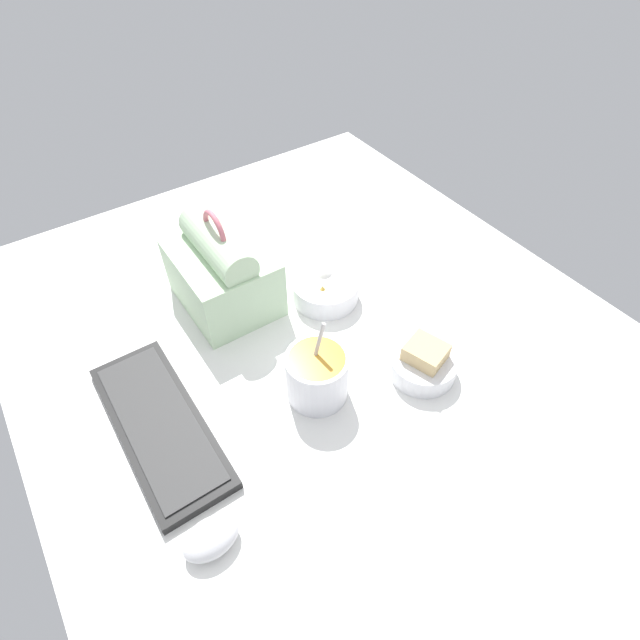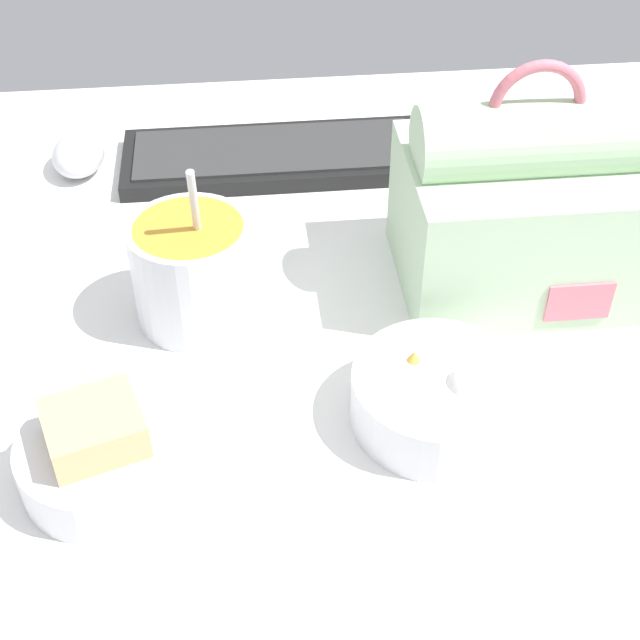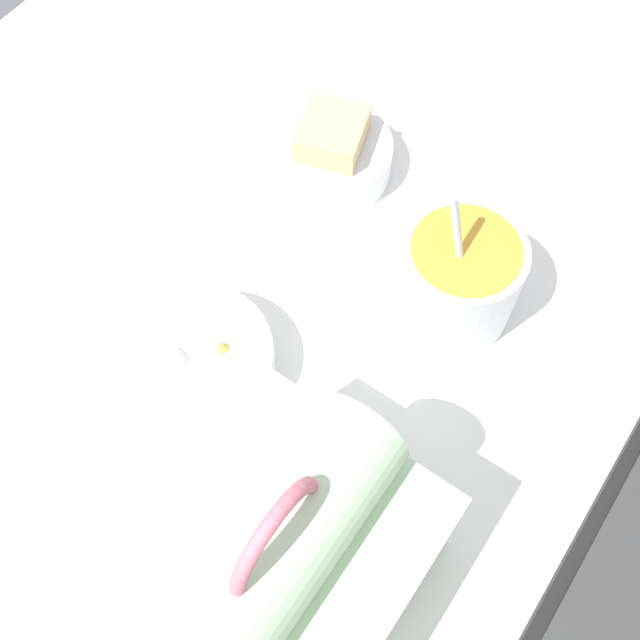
% 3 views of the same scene
% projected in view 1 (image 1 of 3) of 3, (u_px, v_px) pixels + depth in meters
% --- Properties ---
extents(desk_surface, '(1.40, 1.10, 0.02)m').
position_uv_depth(desk_surface, '(334.00, 355.00, 0.96)').
color(desk_surface, white).
rests_on(desk_surface, ground).
extents(keyboard, '(0.34, 0.13, 0.02)m').
position_uv_depth(keyboard, '(160.00, 424.00, 0.83)').
color(keyboard, black).
rests_on(keyboard, desk_surface).
extents(lunch_bag, '(0.21, 0.17, 0.22)m').
position_uv_depth(lunch_bag, '(223.00, 272.00, 0.99)').
color(lunch_bag, '#B7D6AD').
rests_on(lunch_bag, desk_surface).
extents(soup_cup, '(0.11, 0.11, 0.16)m').
position_uv_depth(soup_cup, '(317.00, 375.00, 0.85)').
color(soup_cup, silver).
rests_on(soup_cup, desk_surface).
extents(bento_bowl_sandwich, '(0.12, 0.12, 0.07)m').
position_uv_depth(bento_bowl_sandwich, '(423.00, 363.00, 0.90)').
color(bento_bowl_sandwich, silver).
rests_on(bento_bowl_sandwich, desk_surface).
extents(bento_bowl_snacks, '(0.14, 0.14, 0.06)m').
position_uv_depth(bento_bowl_snacks, '(325.00, 289.00, 1.03)').
color(bento_bowl_snacks, silver).
rests_on(bento_bowl_snacks, desk_surface).
extents(computer_mouse, '(0.06, 0.08, 0.04)m').
position_uv_depth(computer_mouse, '(211.00, 538.00, 0.70)').
color(computer_mouse, silver).
rests_on(computer_mouse, desk_surface).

